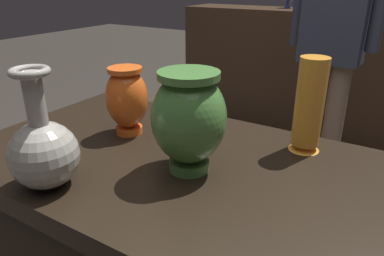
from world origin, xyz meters
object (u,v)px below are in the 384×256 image
object	(u,v)px
vase_left_accent	(44,150)
visitor_center_back	(333,35)
vase_right_accent	(309,106)
vase_centerpiece	(189,118)
vase_tall_behind	(127,98)

from	to	relation	value
vase_left_accent	visitor_center_back	distance (m)	1.68
vase_right_accent	visitor_center_back	xyz separation A→B (m)	(-0.19, 1.20, 0.01)
vase_centerpiece	vase_right_accent	size ratio (longest dim) A/B	0.97
visitor_center_back	vase_centerpiece	bearing A→B (deg)	93.17
vase_centerpiece	visitor_center_back	size ratio (longest dim) A/B	0.15
vase_centerpiece	vase_right_accent	distance (m)	0.32
vase_tall_behind	visitor_center_back	xyz separation A→B (m)	(0.27, 1.35, 0.03)
vase_tall_behind	vase_right_accent	world-z (taller)	vase_right_accent
vase_centerpiece	vase_left_accent	bearing A→B (deg)	-135.45
vase_centerpiece	vase_left_accent	size ratio (longest dim) A/B	0.91
visitor_center_back	vase_right_accent	bearing A→B (deg)	102.62
vase_tall_behind	vase_left_accent	world-z (taller)	vase_left_accent
vase_left_accent	visitor_center_back	size ratio (longest dim) A/B	0.16
vase_tall_behind	visitor_center_back	size ratio (longest dim) A/B	0.12
vase_centerpiece	vase_tall_behind	distance (m)	0.28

